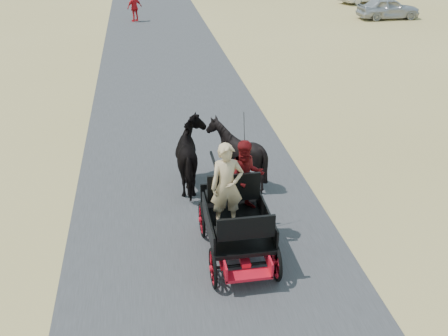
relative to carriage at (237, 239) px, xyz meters
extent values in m
plane|color=tan|center=(-0.59, 1.28, -0.36)|extent=(140.00, 140.00, 0.00)
cube|color=#38383A|center=(-0.59, 1.28, -0.35)|extent=(6.00, 140.00, 0.01)
imported|color=black|center=(-0.55, 3.00, 0.49)|extent=(0.91, 2.01, 1.70)
imported|color=black|center=(0.55, 3.00, 0.49)|extent=(1.37, 1.54, 1.70)
imported|color=tan|center=(-0.20, 0.05, 1.26)|extent=(0.66, 0.43, 1.80)
imported|color=#660C0F|center=(0.30, 0.60, 1.15)|extent=(0.77, 0.60, 1.58)
imported|color=red|center=(-1.87, 24.36, 0.50)|extent=(1.08, 0.89, 1.73)
imported|color=#B2B2B7|center=(14.18, 22.55, 0.31)|extent=(3.92, 1.59, 1.34)
camera|label=1|loc=(-1.65, -8.32, 6.15)|focal=40.00mm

